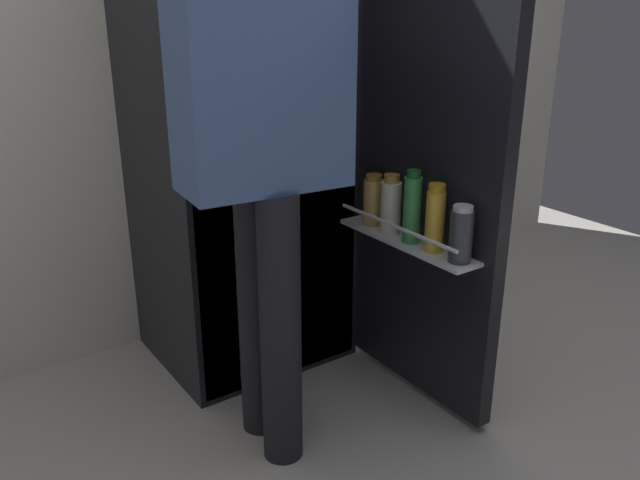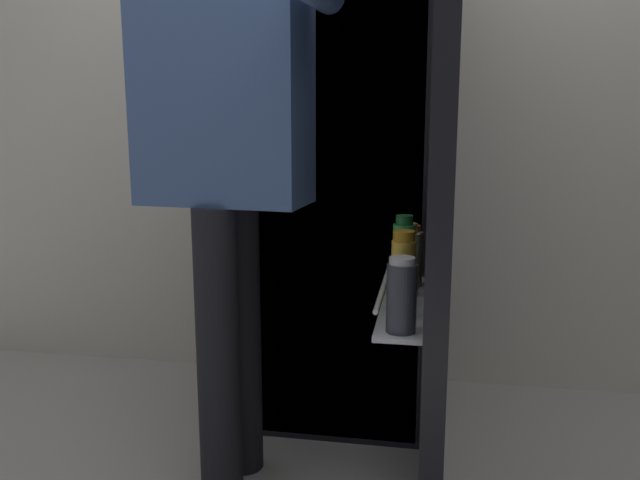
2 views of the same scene
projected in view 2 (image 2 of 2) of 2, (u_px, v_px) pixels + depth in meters
kitchen_wall at (349, 63)px, 2.52m from camera, size 4.40×0.10×2.54m
refrigerator at (341, 166)px, 2.21m from camera, size 0.72×1.22×1.80m
person at (228, 139)px, 1.74m from camera, size 0.56×0.80×1.67m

